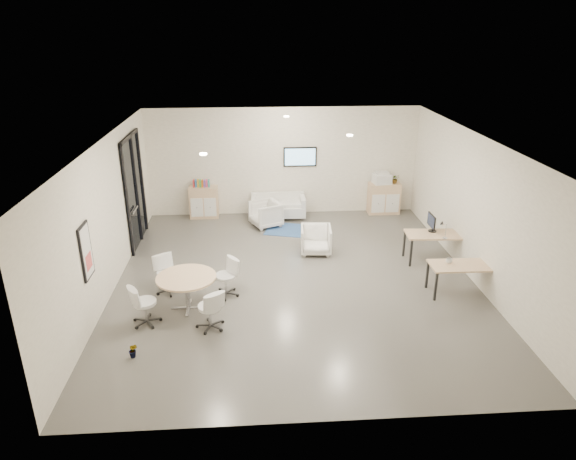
# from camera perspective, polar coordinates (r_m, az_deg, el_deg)

# --- Properties ---
(room_shell) EXTENTS (9.60, 10.60, 4.80)m
(room_shell) POSITION_cam_1_polar(r_m,az_deg,el_deg) (11.07, 0.86, 1.83)
(room_shell) COLOR #585650
(room_shell) RESTS_ON ground
(glass_door) EXTENTS (0.09, 1.90, 2.85)m
(glass_door) POSITION_cam_1_polar(r_m,az_deg,el_deg) (13.79, -16.70, 4.56)
(glass_door) COLOR black
(glass_door) RESTS_ON room_shell
(artwork) EXTENTS (0.05, 0.54, 1.04)m
(artwork) POSITION_cam_1_polar(r_m,az_deg,el_deg) (10.06, -21.52, -2.25)
(artwork) COLOR black
(artwork) RESTS_ON room_shell
(wall_tv) EXTENTS (0.98, 0.06, 0.58)m
(wall_tv) POSITION_cam_1_polar(r_m,az_deg,el_deg) (15.33, 1.35, 8.14)
(wall_tv) COLOR black
(wall_tv) RESTS_ON room_shell
(ceiling_spots) EXTENTS (3.14, 4.14, 0.03)m
(ceiling_spots) POSITION_cam_1_polar(r_m,az_deg,el_deg) (11.43, -0.47, 10.72)
(ceiling_spots) COLOR #FFEAC6
(ceiling_spots) RESTS_ON room_shell
(sideboard_left) EXTENTS (0.84, 0.44, 0.94)m
(sideboard_left) POSITION_cam_1_polar(r_m,az_deg,el_deg) (15.50, -9.32, 3.07)
(sideboard_left) COLOR tan
(sideboard_left) RESTS_ON room_shell
(sideboard_right) EXTENTS (0.94, 0.46, 0.94)m
(sideboard_right) POSITION_cam_1_polar(r_m,az_deg,el_deg) (15.91, 10.60, 3.49)
(sideboard_right) COLOR tan
(sideboard_right) RESTS_ON room_shell
(books) EXTENTS (0.49, 0.14, 0.22)m
(books) POSITION_cam_1_polar(r_m,az_deg,el_deg) (15.33, -9.61, 5.14)
(books) COLOR red
(books) RESTS_ON sideboard_left
(printer) EXTENTS (0.56, 0.48, 0.36)m
(printer) POSITION_cam_1_polar(r_m,az_deg,el_deg) (15.70, 10.40, 5.70)
(printer) COLOR white
(printer) RESTS_ON sideboard_right
(loveseat) EXTENTS (1.60, 0.81, 0.60)m
(loveseat) POSITION_cam_1_polar(r_m,az_deg,el_deg) (15.34, -1.10, 2.59)
(loveseat) COLOR silver
(loveseat) RESTS_ON room_shell
(blue_rug) EXTENTS (1.71, 1.36, 0.01)m
(blue_rug) POSITION_cam_1_polar(r_m,az_deg,el_deg) (14.44, 0.59, -0.01)
(blue_rug) COLOR #2A4C80
(blue_rug) RESTS_ON room_shell
(armchair_left) EXTENTS (0.97, 1.00, 0.79)m
(armchair_left) POSITION_cam_1_polar(r_m,az_deg,el_deg) (14.64, -2.50, 1.92)
(armchair_left) COLOR silver
(armchair_left) RESTS_ON room_shell
(armchair_right) EXTENTS (0.80, 0.76, 0.77)m
(armchair_right) POSITION_cam_1_polar(r_m,az_deg,el_deg) (12.92, 3.13, -0.97)
(armchair_right) COLOR silver
(armchair_right) RESTS_ON room_shell
(desk_rear) EXTENTS (1.39, 0.76, 0.70)m
(desk_rear) POSITION_cam_1_polar(r_m,az_deg,el_deg) (12.88, 15.92, -0.69)
(desk_rear) COLOR tan
(desk_rear) RESTS_ON room_shell
(desk_front) EXTENTS (1.30, 0.66, 0.67)m
(desk_front) POSITION_cam_1_polar(r_m,az_deg,el_deg) (11.49, 18.62, -3.98)
(desk_front) COLOR tan
(desk_front) RESTS_ON room_shell
(monitor) EXTENTS (0.20, 0.50, 0.44)m
(monitor) POSITION_cam_1_polar(r_m,az_deg,el_deg) (12.89, 15.67, 0.82)
(monitor) COLOR black
(monitor) RESTS_ON desk_rear
(round_table) EXTENTS (1.20, 1.20, 0.73)m
(round_table) POSITION_cam_1_polar(r_m,az_deg,el_deg) (10.49, -11.22, -5.51)
(round_table) COLOR tan
(round_table) RESTS_ON room_shell
(meeting_chairs) EXTENTS (2.30, 2.30, 0.82)m
(meeting_chairs) POSITION_cam_1_polar(r_m,az_deg,el_deg) (10.60, -11.13, -6.64)
(meeting_chairs) COLOR white
(meeting_chairs) RESTS_ON room_shell
(plant_cabinet) EXTENTS (0.29, 0.31, 0.21)m
(plant_cabinet) POSITION_cam_1_polar(r_m,az_deg,el_deg) (15.82, 11.81, 5.48)
(plant_cabinet) COLOR #3F7F3F
(plant_cabinet) RESTS_ON sideboard_right
(plant_floor) EXTENTS (0.22, 0.31, 0.13)m
(plant_floor) POSITION_cam_1_polar(r_m,az_deg,el_deg) (9.57, -16.78, -13.07)
(plant_floor) COLOR #3F7F3F
(plant_floor) RESTS_ON room_shell
(cup) EXTENTS (0.14, 0.11, 0.13)m
(cup) POSITION_cam_1_polar(r_m,az_deg,el_deg) (11.43, 17.47, -3.24)
(cup) COLOR white
(cup) RESTS_ON desk_front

